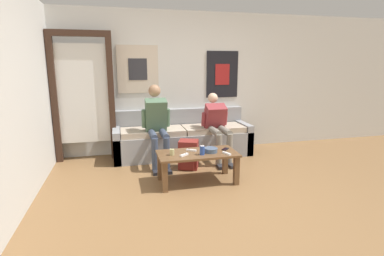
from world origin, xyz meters
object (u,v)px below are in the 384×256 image
game_controller_far_center (184,155)px  person_seated_teen (217,124)px  coffee_table (197,158)px  backpack (188,155)px  person_seated_adult (157,122)px  couch (183,139)px  ceramic_bowl (211,150)px  game_controller_near_left (227,153)px  game_controller_near_right (191,150)px  drink_can_blue (202,150)px  pillar_candle (172,152)px  cell_phone (225,149)px

game_controller_far_center → person_seated_teen: bearing=51.5°
coffee_table → backpack: bearing=89.0°
person_seated_adult → couch: bearing=35.9°
ceramic_bowl → person_seated_teen: bearing=66.3°
couch → person_seated_adult: (-0.50, -0.36, 0.41)m
game_controller_near_left → game_controller_near_right: size_ratio=1.05×
coffee_table → ceramic_bowl: bearing=-8.4°
person_seated_adult → drink_can_blue: (0.47, -1.04, -0.21)m
ceramic_bowl → game_controller_far_center: (-0.39, -0.07, -0.02)m
couch → drink_can_blue: (-0.04, -1.40, 0.20)m
couch → drink_can_blue: size_ratio=19.57×
couch → game_controller_near_right: couch is taller
coffee_table → pillar_candle: pillar_candle is taller
ceramic_bowl → cell_phone: (0.25, 0.08, -0.03)m
drink_can_blue → game_controller_near_right: (-0.10, 0.20, -0.05)m
coffee_table → game_controller_near_left: 0.41m
person_seated_adult → backpack: (0.44, -0.35, -0.49)m
coffee_table → drink_can_blue: bearing=-71.4°
couch → coffee_table: couch is taller
game_controller_near_right → game_controller_far_center: bearing=-127.1°
drink_can_blue → game_controller_near_right: 0.23m
drink_can_blue → cell_phone: bearing=22.8°
backpack → pillar_candle: pillar_candle is taller
coffee_table → cell_phone: cell_phone is taller
backpack → game_controller_near_right: size_ratio=3.26×
game_controller_near_right → couch: bearing=83.4°
couch → game_controller_near_left: size_ratio=16.64×
coffee_table → cell_phone: 0.44m
backpack → game_controller_far_center: 0.75m
person_seated_adult → backpack: size_ratio=2.86×
couch → backpack: (-0.06, -0.71, -0.08)m
ceramic_bowl → game_controller_near_right: (-0.25, 0.12, -0.02)m
person_seated_teen → game_controller_near_left: size_ratio=7.71×
ceramic_bowl → game_controller_near_left: ceramic_bowl is taller
pillar_candle → game_controller_far_center: bearing=-25.4°
couch → drink_can_blue: 1.42m
person_seated_teen → backpack: (-0.58, -0.33, -0.41)m
couch → game_controller_near_left: bearing=-78.8°
person_seated_adult → pillar_candle: (0.07, -0.95, -0.24)m
game_controller_far_center → pillar_candle: bearing=154.6°
backpack → drink_can_blue: 0.74m
person_seated_adult → game_controller_near_right: person_seated_adult is taller
person_seated_adult → cell_phone: person_seated_adult is taller
ceramic_bowl → game_controller_near_left: size_ratio=1.32×
backpack → ceramic_bowl: size_ratio=2.34×
couch → ceramic_bowl: size_ratio=12.61×
person_seated_teen → game_controller_far_center: bearing=-128.5°
ceramic_bowl → game_controller_near_left: 0.23m
person_seated_teen → game_controller_near_left: (-0.23, -1.08, -0.18)m
person_seated_teen → cell_phone: bearing=-100.9°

